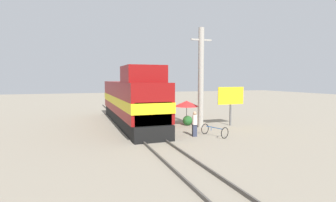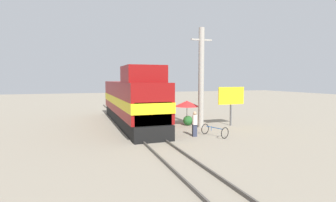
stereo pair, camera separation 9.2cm
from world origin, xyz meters
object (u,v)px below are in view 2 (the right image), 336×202
at_px(billboard_sign, 231,97).
at_px(person_bystander, 195,123).
at_px(utility_pole, 201,78).
at_px(vendor_umbrella, 187,104).
at_px(bicycle, 215,131).
at_px(locomotive, 132,101).

xyz_separation_m(billboard_sign, person_bystander, (-4.79, -2.97, -1.47)).
xyz_separation_m(utility_pole, person_bystander, (-1.99, -3.07, -3.14)).
xyz_separation_m(utility_pole, vendor_umbrella, (-0.67, 1.33, -2.23)).
bearing_deg(person_bystander, utility_pole, 57.04).
bearing_deg(vendor_umbrella, utility_pole, -63.10).
bearing_deg(bicycle, locomotive, -75.59).
relative_size(locomotive, billboard_sign, 4.63).
distance_m(billboard_sign, person_bystander, 5.82).
distance_m(locomotive, vendor_umbrella, 4.80).
bearing_deg(bicycle, person_bystander, -35.24).
bearing_deg(person_bystander, billboard_sign, 31.79).
xyz_separation_m(locomotive, billboard_sign, (7.90, -3.28, 0.38)).
bearing_deg(vendor_umbrella, person_bystander, -106.68).
height_order(locomotive, vendor_umbrella, locomotive).
bearing_deg(utility_pole, locomotive, 148.01).
xyz_separation_m(vendor_umbrella, billboard_sign, (3.47, -1.42, 0.56)).
relative_size(utility_pole, bicycle, 4.08).
height_order(locomotive, person_bystander, locomotive).
distance_m(utility_pole, vendor_umbrella, 2.68).
height_order(utility_pole, bicycle, utility_pole).
bearing_deg(billboard_sign, bicycle, -135.81).
bearing_deg(billboard_sign, vendor_umbrella, 157.69).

